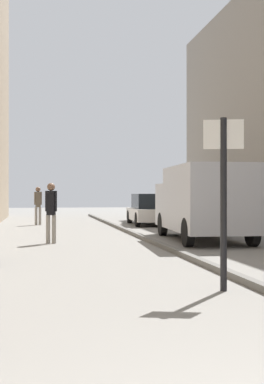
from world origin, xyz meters
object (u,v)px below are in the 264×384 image
object	(u,v)px
pedestrian_far_crossing	(51,209)
delivery_van	(203,201)
street_sign_post	(224,188)
parked_car	(151,210)
pedestrian_mid_block	(38,203)

from	to	relation	value
pedestrian_far_crossing	delivery_van	xyz separation A→B (m)	(4.67, 0.09, 0.21)
delivery_van	street_sign_post	bearing A→B (deg)	-102.78
parked_car	street_sign_post	distance (m)	16.34
pedestrian_far_crossing	parked_car	xyz separation A→B (m)	(4.81, 8.26, -0.31)
pedestrian_far_crossing	delivery_van	world-z (taller)	delivery_van
pedestrian_far_crossing	parked_car	world-z (taller)	pedestrian_far_crossing
pedestrian_far_crossing	parked_car	distance (m)	9.57
pedestrian_mid_block	pedestrian_far_crossing	size ratio (longest dim) A/B	1.00
pedestrian_mid_block	street_sign_post	world-z (taller)	street_sign_post
delivery_van	parked_car	size ratio (longest dim) A/B	1.29
street_sign_post	pedestrian_mid_block	bearing A→B (deg)	-64.42
pedestrian_far_crossing	delivery_van	bearing A→B (deg)	17.39
pedestrian_mid_block	delivery_van	size ratio (longest dim) A/B	0.32
pedestrian_mid_block	pedestrian_far_crossing	world-z (taller)	pedestrian_mid_block
pedestrian_mid_block	parked_car	world-z (taller)	pedestrian_mid_block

